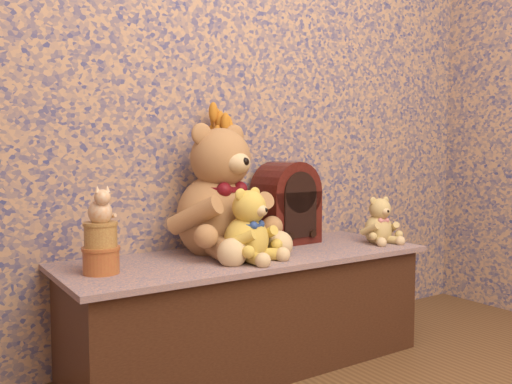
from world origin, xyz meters
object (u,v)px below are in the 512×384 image
teddy_large (217,184)px  teddy_small (378,218)px  biscuit_tin_lower (101,261)px  teddy_medium (246,221)px  cathedral_radio (286,202)px  ceramic_vase (223,221)px  cat_figurine (100,204)px

teddy_large → teddy_small: (0.69, -0.19, -0.16)m
teddy_large → biscuit_tin_lower: (-0.49, -0.12, -0.22)m
teddy_large → biscuit_tin_lower: bearing=-178.4°
teddy_small → biscuit_tin_lower: bearing=-174.2°
teddy_large → biscuit_tin_lower: 0.55m
teddy_large → teddy_medium: teddy_large is taller
cathedral_radio → biscuit_tin_lower: bearing=-173.5°
cathedral_radio → biscuit_tin_lower: (-0.84, -0.15, -0.13)m
biscuit_tin_lower → teddy_medium: bearing=-8.6°
teddy_small → cathedral_radio: bearing=156.0°
teddy_small → ceramic_vase: size_ratio=0.97×
teddy_medium → biscuit_tin_lower: (-0.50, 0.08, -0.10)m
cathedral_radio → biscuit_tin_lower: 0.87m
teddy_medium → biscuit_tin_lower: size_ratio=2.45×
teddy_large → teddy_medium: bearing=-97.8°
cathedral_radio → cat_figurine: size_ratio=2.85×
cat_figurine → teddy_small: bearing=-1.9°
teddy_large → cat_figurine: size_ratio=4.35×
cat_figurine → teddy_medium: bearing=-7.1°
teddy_medium → cat_figurine: cat_figurine is taller
teddy_large → ceramic_vase: size_ratio=2.44×
teddy_medium → cathedral_radio: bearing=11.3°
teddy_medium → cathedral_radio: cathedral_radio is taller
teddy_large → cathedral_radio: size_ratio=1.53×
ceramic_vase → biscuit_tin_lower: (-0.55, -0.18, -0.07)m
ceramic_vase → biscuit_tin_lower: bearing=-162.0°
cathedral_radio → ceramic_vase: cathedral_radio is taller
teddy_medium → ceramic_vase: size_ratio=1.29×
biscuit_tin_lower → cat_figurine: 0.18m
teddy_medium → cat_figurine: (-0.50, 0.08, 0.08)m
teddy_small → biscuit_tin_lower: 1.18m
cathedral_radio → teddy_small: bearing=-36.6°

